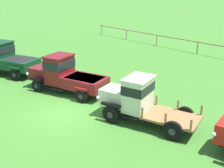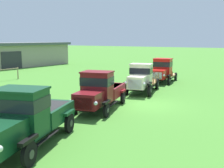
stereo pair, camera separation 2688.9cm
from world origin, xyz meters
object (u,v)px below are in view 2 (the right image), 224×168
at_px(vintage_truck_midrow_center, 141,78).
at_px(farm_shed, 10,54).
at_px(vintage_truck_far_side, 162,70).
at_px(vintage_truck_foreground_near, 25,117).
at_px(vintage_truck_second_in_line, 100,91).

bearing_deg(vintage_truck_midrow_center, farm_shed, 73.94).
height_order(vintage_truck_midrow_center, vintage_truck_far_side, vintage_truck_far_side).
bearing_deg(vintage_truck_midrow_center, vintage_truck_foreground_near, -172.27).
relative_size(vintage_truck_foreground_near, vintage_truck_far_side, 1.19).
distance_m(farm_shed, vintage_truck_second_in_line, 30.11).
bearing_deg(vintage_truck_midrow_center, vintage_truck_second_in_line, -176.15).
height_order(farm_shed, vintage_truck_far_side, farm_shed).
height_order(farm_shed, vintage_truck_second_in_line, farm_shed).
height_order(vintage_truck_second_in_line, vintage_truck_midrow_center, vintage_truck_second_in_line).
distance_m(vintage_truck_midrow_center, vintage_truck_far_side, 5.91).
distance_m(vintage_truck_second_in_line, vintage_truck_midrow_center, 5.61).
relative_size(vintage_truck_second_in_line, vintage_truck_midrow_center, 1.07).
relative_size(farm_shed, vintage_truck_second_in_line, 3.16).
relative_size(farm_shed, vintage_truck_far_side, 3.62).
xyz_separation_m(farm_shed, vintage_truck_midrow_center, (-7.67, -26.65, -0.64)).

